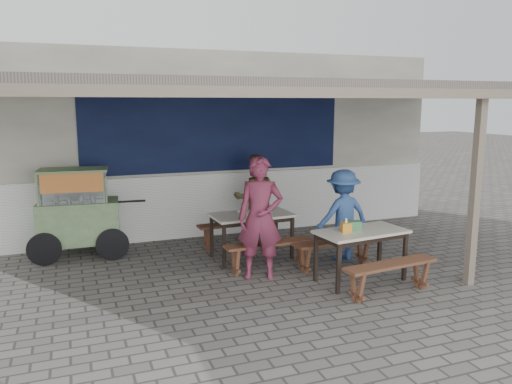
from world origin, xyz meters
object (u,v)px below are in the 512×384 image
at_px(bench_left_street, 269,249).
at_px(bench_right_street, 390,271).
at_px(condiment_jar, 255,208).
at_px(bench_left_wall, 237,229).
at_px(patron_right_table, 343,215).
at_px(table_right, 361,236).
at_px(patron_street_side, 260,218).
at_px(vendor_cart, 77,210).
at_px(tissue_box, 346,227).
at_px(donation_box, 354,226).
at_px(patron_wall_side, 255,198).
at_px(condiment_bowl, 243,212).
at_px(table_left, 252,219).
at_px(bench_right_wall, 335,247).

height_order(bench_left_street, bench_right_street, same).
distance_m(bench_left_street, bench_right_street, 1.87).
height_order(bench_left_street, condiment_jar, condiment_jar).
relative_size(bench_left_wall, patron_right_table, 0.95).
bearing_deg(table_right, bench_right_street, -90.00).
distance_m(patron_street_side, patron_right_table, 1.61).
relative_size(bench_left_wall, condiment_jar, 15.07).
bearing_deg(vendor_cart, tissue_box, -31.61).
bearing_deg(donation_box, patron_wall_side, 103.16).
bearing_deg(bench_left_wall, table_right, -65.98).
bearing_deg(bench_right_street, donation_box, 97.64).
bearing_deg(patron_street_side, condiment_jar, 95.16).
distance_m(bench_left_street, patron_street_side, 0.65).
bearing_deg(bench_left_street, vendor_cart, 144.15).
height_order(bench_left_wall, condiment_jar, condiment_jar).
bearing_deg(condiment_bowl, table_left, -22.02).
xyz_separation_m(bench_left_wall, patron_right_table, (1.40, -1.25, 0.41)).
bearing_deg(bench_right_wall, patron_wall_side, 101.70).
bearing_deg(patron_wall_side, bench_left_street, 84.84).
bearing_deg(condiment_bowl, patron_right_table, -22.50).
bearing_deg(vendor_cart, patron_wall_side, 3.42).
relative_size(bench_left_street, table_right, 1.05).
height_order(bench_left_street, vendor_cart, vendor_cart).
relative_size(table_left, donation_box, 6.81).
height_order(bench_right_street, condiment_bowl, condiment_bowl).
distance_m(bench_right_street, donation_box, 0.84).
distance_m(bench_left_wall, condiment_jar, 0.67).
xyz_separation_m(bench_right_wall, donation_box, (-0.03, -0.57, 0.48)).
xyz_separation_m(patron_wall_side, condiment_jar, (-0.27, -0.74, -0.01)).
height_order(bench_left_street, patron_street_side, patron_street_side).
distance_m(vendor_cart, condiment_jar, 2.93).
height_order(bench_left_wall, patron_street_side, patron_street_side).
distance_m(bench_left_wall, bench_right_wall, 1.93).
height_order(bench_right_street, bench_right_wall, same).
bearing_deg(bench_right_street, bench_left_wall, 106.58).
distance_m(bench_left_wall, table_right, 2.53).
xyz_separation_m(patron_street_side, condiment_bowl, (0.07, 0.97, -0.12)).
xyz_separation_m(bench_left_street, patron_street_side, (-0.23, -0.23, 0.56)).
xyz_separation_m(bench_right_wall, patron_wall_side, (-0.61, 1.91, 0.47)).
distance_m(table_left, bench_left_wall, 0.76).
bearing_deg(bench_right_wall, donation_box, -99.26).
bearing_deg(donation_box, table_left, 123.53).
bearing_deg(bench_left_wall, condiment_jar, -71.24).
distance_m(bench_right_street, patron_wall_side, 3.27).
relative_size(bench_left_wall, bench_right_wall, 1.00).
bearing_deg(vendor_cart, condiment_bowl, -16.72).
relative_size(patron_right_table, condiment_bowl, 8.70).
bearing_deg(bench_right_wall, patron_right_table, 41.20).
bearing_deg(table_left, vendor_cart, 155.24).
xyz_separation_m(bench_left_street, donation_box, (0.96, -0.82, 0.48)).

